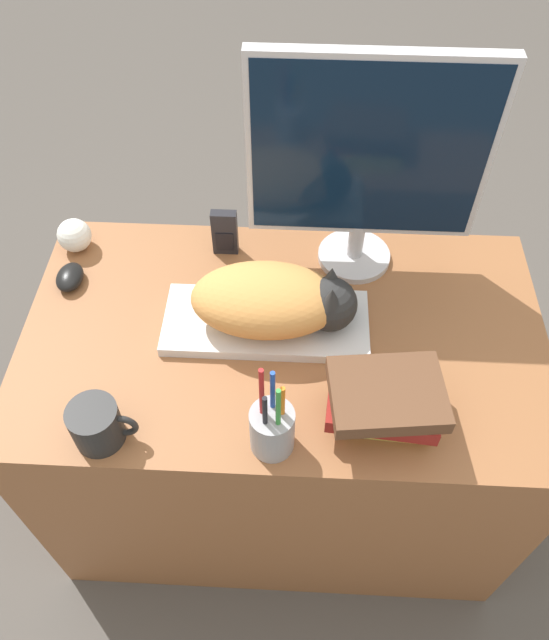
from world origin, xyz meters
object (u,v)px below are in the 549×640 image
at_px(monitor, 368,159).
at_px(computer_mouse, 70,277).
at_px(phone, 225,233).
at_px(cat, 277,300).
at_px(book_stack, 386,402).
at_px(baseball, 74,235).
at_px(keyboard, 266,323).
at_px(coffee_mug, 97,425).
at_px(pen_cup, 272,428).

bearing_deg(monitor, computer_mouse, -170.57).
distance_m(monitor, phone, 0.38).
distance_m(cat, book_stack, 0.30).
bearing_deg(baseball, keyboard, -25.15).
bearing_deg(computer_mouse, keyboard, -13.08).
xyz_separation_m(keyboard, baseball, (-0.46, 0.22, 0.03)).
relative_size(coffee_mug, pen_cup, 0.54).
bearing_deg(cat, pen_cup, -89.27).
bearing_deg(phone, coffee_mug, -110.07).
xyz_separation_m(computer_mouse, pen_cup, (0.48, -0.38, 0.04)).
bearing_deg(monitor, pen_cup, -108.74).
bearing_deg(pen_cup, coffee_mug, -179.80).
bearing_deg(phone, book_stack, -51.96).
bearing_deg(baseball, phone, 1.08).
bearing_deg(pen_cup, book_stack, 17.26).
xyz_separation_m(keyboard, coffee_mug, (-0.29, -0.28, 0.03)).
bearing_deg(monitor, cat, -128.78).
bearing_deg(cat, monitor, 51.22).
height_order(cat, coffee_mug, cat).
relative_size(pen_cup, book_stack, 1.05).
bearing_deg(computer_mouse, baseball, 96.60).
xyz_separation_m(pen_cup, book_stack, (0.21, 0.06, 0.00)).
bearing_deg(baseball, cat, -24.06).
bearing_deg(baseball, pen_cup, -45.32).
height_order(monitor, baseball, monitor).
bearing_deg(book_stack, keyboard, 137.61).
bearing_deg(book_stack, phone, 128.04).
distance_m(cat, computer_mouse, 0.49).
relative_size(baseball, book_stack, 0.36).
distance_m(coffee_mug, phone, 0.54).
bearing_deg(cat, keyboard, 180.00).
height_order(cat, book_stack, cat).
bearing_deg(coffee_mug, phone, 69.93).
relative_size(keyboard, cat, 1.27).
distance_m(coffee_mug, book_stack, 0.53).
distance_m(cat, monitor, 0.34).
xyz_separation_m(coffee_mug, baseball, (-0.17, 0.50, -0.01)).
xyz_separation_m(monitor, phone, (-0.30, 0.01, -0.23)).
distance_m(baseball, phone, 0.36).
xyz_separation_m(monitor, book_stack, (0.04, -0.43, -0.23)).
relative_size(monitor, book_stack, 2.29).
height_order(keyboard, coffee_mug, coffee_mug).
height_order(keyboard, baseball, baseball).
relative_size(keyboard, baseball, 5.51).
height_order(cat, monitor, monitor).
height_order(keyboard, phone, phone).
distance_m(coffee_mug, baseball, 0.53).
xyz_separation_m(cat, coffee_mug, (-0.32, -0.28, -0.04)).
bearing_deg(baseball, coffee_mug, -71.06).
height_order(phone, book_stack, phone).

